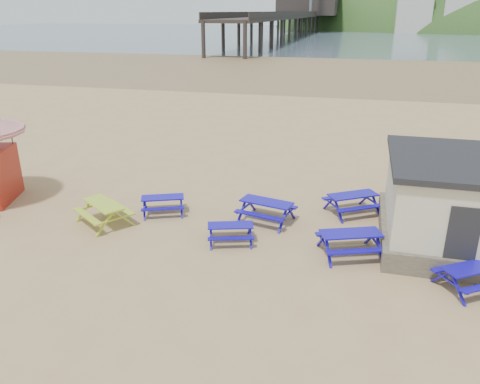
# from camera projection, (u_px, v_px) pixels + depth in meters

# --- Properties ---
(ground) EXTENTS (400.00, 400.00, 0.00)m
(ground) POSITION_uv_depth(u_px,v_px,m) (195.00, 227.00, 17.87)
(ground) COLOR tan
(ground) RESTS_ON ground
(wet_sand) EXTENTS (400.00, 400.00, 0.00)m
(wet_sand) POSITION_uv_depth(u_px,v_px,m) (324.00, 68.00, 67.48)
(wet_sand) COLOR olive
(wet_sand) RESTS_ON ground
(sea) EXTENTS (400.00, 400.00, 0.00)m
(sea) POSITION_uv_depth(u_px,v_px,m) (352.00, 33.00, 171.21)
(sea) COLOR #4C5F6C
(sea) RESTS_ON ground
(picnic_table_blue_a) EXTENTS (2.09, 1.91, 0.71)m
(picnic_table_blue_a) POSITION_uv_depth(u_px,v_px,m) (163.00, 205.00, 18.97)
(picnic_table_blue_a) COLOR #1B1494
(picnic_table_blue_a) RESTS_ON ground
(picnic_table_blue_b) EXTENTS (2.33, 2.03, 0.84)m
(picnic_table_blue_b) POSITION_uv_depth(u_px,v_px,m) (266.00, 211.00, 18.20)
(picnic_table_blue_b) COLOR #1B1494
(picnic_table_blue_b) RESTS_ON ground
(picnic_table_blue_c) EXTENTS (2.52, 2.41, 0.83)m
(picnic_table_blue_c) POSITION_uv_depth(u_px,v_px,m) (352.00, 204.00, 18.93)
(picnic_table_blue_c) COLOR #1B1494
(picnic_table_blue_c) RESTS_ON ground
(picnic_table_blue_d) EXTENTS (1.92, 1.72, 0.67)m
(picnic_table_blue_d) POSITION_uv_depth(u_px,v_px,m) (230.00, 233.00, 16.60)
(picnic_table_blue_d) COLOR #1B1494
(picnic_table_blue_d) RESTS_ON ground
(picnic_table_blue_e) EXTENTS (2.45, 2.23, 0.84)m
(picnic_table_blue_e) POSITION_uv_depth(u_px,v_px,m) (350.00, 244.00, 15.66)
(picnic_table_blue_e) COLOR #1B1494
(picnic_table_blue_e) RESTS_ON ground
(picnic_table_blue_f) EXTENTS (2.26, 2.16, 0.74)m
(picnic_table_blue_f) POSITION_uv_depth(u_px,v_px,m) (471.00, 278.00, 13.76)
(picnic_table_blue_f) COLOR #1B1494
(picnic_table_blue_f) RESTS_ON ground
(picnic_table_yellow) EXTENTS (2.58, 2.49, 0.85)m
(picnic_table_yellow) POSITION_uv_depth(u_px,v_px,m) (104.00, 213.00, 18.00)
(picnic_table_yellow) COLOR #A5CA21
(picnic_table_yellow) RESTS_ON ground
(pier) EXTENTS (24.00, 220.00, 39.29)m
(pier) POSITION_uv_depth(u_px,v_px,m) (307.00, 17.00, 180.88)
(pier) COLOR black
(pier) RESTS_ON ground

